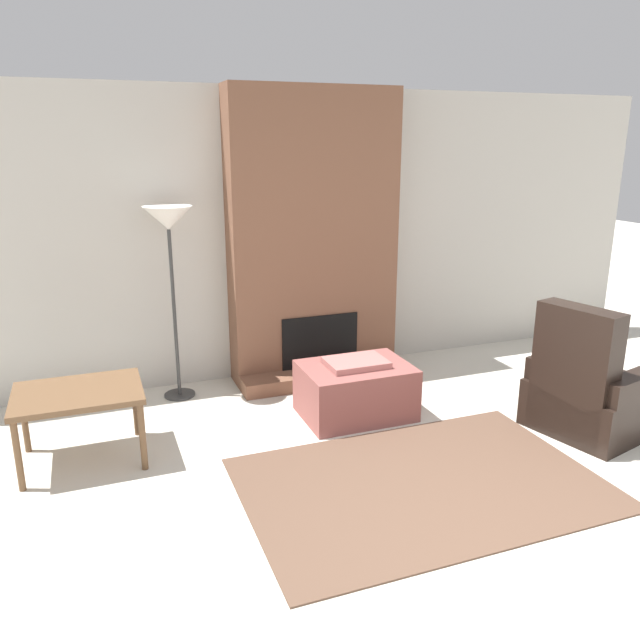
% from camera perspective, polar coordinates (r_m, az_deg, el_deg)
% --- Properties ---
extents(ground_plane, '(24.00, 24.00, 0.00)m').
position_cam_1_polar(ground_plane, '(3.62, 17.87, -21.19)').
color(ground_plane, beige).
extents(wall_back, '(7.40, 0.06, 2.60)m').
position_cam_1_polar(wall_back, '(5.85, -1.25, 7.80)').
color(wall_back, '#BCB7AD').
rests_on(wall_back, ground_plane).
extents(fireplace, '(1.55, 0.59, 2.60)m').
position_cam_1_polar(fireplace, '(5.67, -0.54, 6.99)').
color(fireplace, brown).
rests_on(fireplace, ground_plane).
extents(ottoman, '(0.86, 0.62, 0.48)m').
position_cam_1_polar(ottoman, '(5.04, 3.27, -6.37)').
color(ottoman, '#8C4C47').
rests_on(ottoman, ground_plane).
extents(armchair, '(1.01, 0.95, 1.01)m').
position_cam_1_polar(armchair, '(5.19, 23.45, -6.29)').
color(armchair, black).
rests_on(armchair, ground_plane).
extents(side_table, '(0.84, 0.63, 0.52)m').
position_cam_1_polar(side_table, '(4.56, -21.22, -6.71)').
color(side_table, brown).
rests_on(side_table, ground_plane).
extents(floor_lamp_left, '(0.40, 0.40, 1.64)m').
position_cam_1_polar(floor_lamp_left, '(5.24, -13.67, 8.07)').
color(floor_lamp_left, '#333333').
rests_on(floor_lamp_left, ground_plane).
extents(area_rug, '(2.29, 1.53, 0.01)m').
position_cam_1_polar(area_rug, '(4.23, 9.26, -14.55)').
color(area_rug, brown).
rests_on(area_rug, ground_plane).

